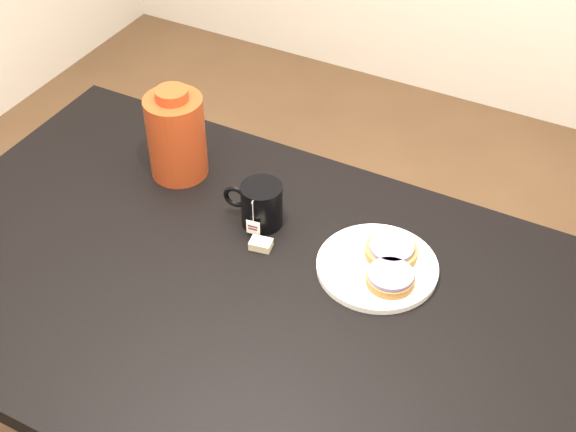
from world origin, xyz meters
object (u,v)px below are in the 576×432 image
(bagel_back, at_px, (391,250))
(bagel_front, at_px, (390,278))
(mug, at_px, (261,204))
(teabag_pouch, at_px, (261,244))
(bagel_package, at_px, (176,135))
(plate, at_px, (377,266))
(table, at_px, (235,309))

(bagel_back, relative_size, bagel_front, 1.01)
(mug, distance_m, teabag_pouch, 0.09)
(bagel_package, bearing_deg, teabag_pouch, -25.13)
(plate, xyz_separation_m, bagel_front, (0.04, -0.03, 0.02))
(bagel_package, bearing_deg, bagel_back, -4.68)
(table, height_order, bagel_package, bagel_package)
(bagel_front, bearing_deg, mug, 171.00)
(mug, bearing_deg, bagel_front, -16.55)
(bagel_back, height_order, mug, mug)
(plate, xyz_separation_m, teabag_pouch, (-0.24, -0.05, -0.00))
(table, height_order, plate, plate)
(teabag_pouch, height_order, bagel_package, bagel_package)
(mug, xyz_separation_m, bagel_package, (-0.25, 0.07, 0.05))
(table, bearing_deg, bagel_package, 139.64)
(bagel_back, distance_m, teabag_pouch, 0.27)
(teabag_pouch, bearing_deg, bagel_back, 20.03)
(bagel_front, relative_size, mug, 0.94)
(bagel_front, distance_m, teabag_pouch, 0.28)
(bagel_back, xyz_separation_m, mug, (-0.29, -0.02, 0.02))
(mug, bearing_deg, table, -85.85)
(bagel_back, bearing_deg, bagel_front, -69.30)
(bagel_back, distance_m, bagel_package, 0.55)
(teabag_pouch, bearing_deg, bagel_package, 154.87)
(plate, distance_m, bagel_front, 0.06)
(mug, bearing_deg, bagel_package, 157.58)
(mug, relative_size, teabag_pouch, 3.06)
(bagel_back, bearing_deg, mug, -175.52)
(bagel_front, xyz_separation_m, mug, (-0.32, 0.05, 0.02))
(table, xyz_separation_m, bagel_package, (-0.29, 0.25, 0.19))
(teabag_pouch, bearing_deg, table, -90.42)
(plate, height_order, bagel_front, bagel_front)
(table, xyz_separation_m, teabag_pouch, (0.00, 0.11, 0.09))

